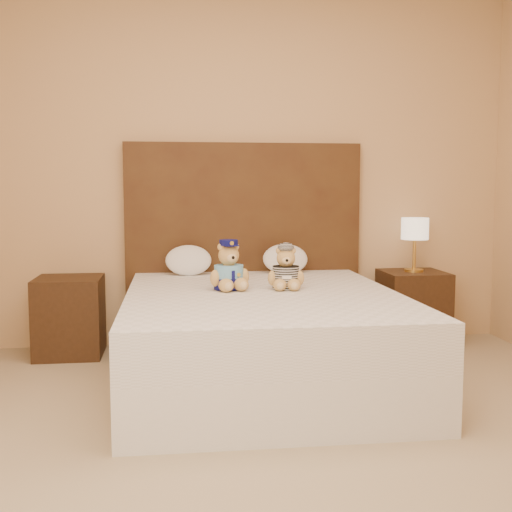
{
  "coord_description": "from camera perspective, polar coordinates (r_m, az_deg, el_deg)",
  "views": [
    {
      "loc": [
        -0.52,
        -2.54,
        1.16
      ],
      "look_at": [
        -0.01,
        1.45,
        0.74
      ],
      "focal_mm": 45.0,
      "sensor_mm": 36.0,
      "label": 1
    }
  ],
  "objects": [
    {
      "name": "teddy_prisoner",
      "position": [
        3.93,
        2.67,
        -1.05
      ],
      "size": [
        0.25,
        0.24,
        0.26
      ],
      "primitive_type": null,
      "rotation": [
        0.0,
        0.0,
        -0.09
      ],
      "color": "#B18244",
      "rests_on": "bed"
    },
    {
      "name": "nightstand_right",
      "position": [
        4.95,
        13.77,
        -4.51
      ],
      "size": [
        0.45,
        0.45,
        0.55
      ],
      "primitive_type": "cube",
      "color": "#362011",
      "rests_on": "ground"
    },
    {
      "name": "lamp",
      "position": [
        4.88,
        13.94,
        2.13
      ],
      "size": [
        0.2,
        0.2,
        0.4
      ],
      "color": "gold",
      "rests_on": "nightstand_right"
    },
    {
      "name": "bed",
      "position": [
        3.88,
        0.56,
        -7.24
      ],
      "size": [
        1.6,
        2.0,
        0.55
      ],
      "color": "white",
      "rests_on": "ground"
    },
    {
      "name": "pillow_left",
      "position": [
        4.6,
        -6.03,
        -0.25
      ],
      "size": [
        0.33,
        0.21,
        0.23
      ],
      "primitive_type": "ellipsoid",
      "color": "white",
      "rests_on": "bed"
    },
    {
      "name": "headboard",
      "position": [
        4.8,
        -1.09,
        1.05
      ],
      "size": [
        1.75,
        0.08,
        1.5
      ],
      "primitive_type": "cube",
      "color": "#472E15",
      "rests_on": "ground"
    },
    {
      "name": "nightstand_left",
      "position": [
        4.68,
        -16.24,
        -5.18
      ],
      "size": [
        0.45,
        0.45,
        0.55
      ],
      "primitive_type": "cube",
      "color": "#362011",
      "rests_on": "ground"
    },
    {
      "name": "room_walls",
      "position": [
        3.11,
        2.57,
        17.95
      ],
      "size": [
        4.04,
        4.52,
        2.72
      ],
      "color": "tan",
      "rests_on": "ground"
    },
    {
      "name": "teddy_police",
      "position": [
        3.9,
        -2.44,
        -0.82
      ],
      "size": [
        0.32,
        0.31,
        0.3
      ],
      "primitive_type": null,
      "rotation": [
        0.0,
        0.0,
        0.26
      ],
      "color": "#B18244",
      "rests_on": "bed"
    },
    {
      "name": "ground",
      "position": [
        2.84,
        4.06,
        -18.19
      ],
      "size": [
        4.0,
        4.5,
        0.0
      ],
      "primitive_type": "cube",
      "color": "tan",
      "rests_on": "ground"
    },
    {
      "name": "pillow_right",
      "position": [
        4.67,
        2.62,
        -0.13
      ],
      "size": [
        0.33,
        0.21,
        0.23
      ],
      "primitive_type": "ellipsoid",
      "color": "white",
      "rests_on": "bed"
    }
  ]
}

